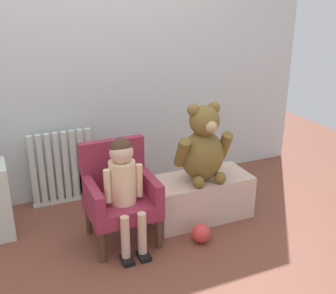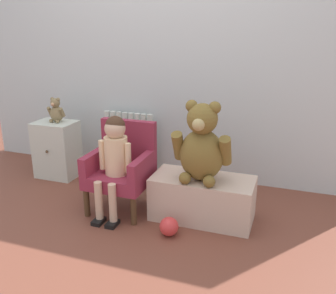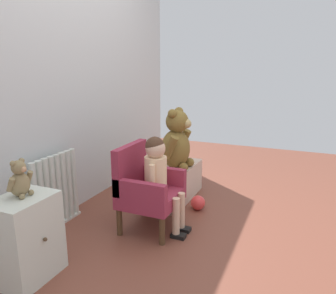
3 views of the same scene
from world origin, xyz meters
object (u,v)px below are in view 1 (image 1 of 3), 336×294
Objects in this scene: low_bench at (200,197)px; large_teddy_bear at (203,147)px; child_figure at (124,178)px; toy_ball at (201,233)px; child_armchair at (119,193)px; radiator at (62,168)px.

low_bench is 0.41m from large_teddy_bear.
child_figure reaches higher than toy_ball.
child_armchair is at bearing 149.78° from toy_ball.
child_figure reaches higher than radiator.
toy_ball is (0.73, -0.94, -0.23)m from radiator.
child_armchair is at bearing 90.00° from child_figure.
child_armchair is 0.66m from large_teddy_bear.
child_figure reaches higher than child_armchair.
child_figure is at bearing -90.00° from child_armchair.
child_armchair is at bearing -177.49° from low_bench.
toy_ball is (0.47, -0.16, -0.42)m from child_figure.
toy_ball is (-0.14, -0.27, -0.50)m from large_teddy_bear.
child_armchair is (0.25, -0.66, 0.05)m from radiator.
child_armchair is 0.91× the size of low_bench.
large_teddy_bear is (0.62, 0.10, 0.08)m from child_figure.
radiator reaches higher than low_bench.
child_figure is 1.02× the size of low_bench.
large_teddy_bear is at bearing 62.04° from toy_ball.
radiator is 0.84m from child_figure.
large_teddy_bear reaches higher than toy_ball.
large_teddy_bear is (-0.01, -0.04, 0.41)m from low_bench.
large_teddy_bear is at bearing -103.95° from low_bench.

